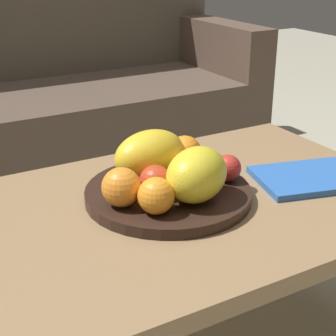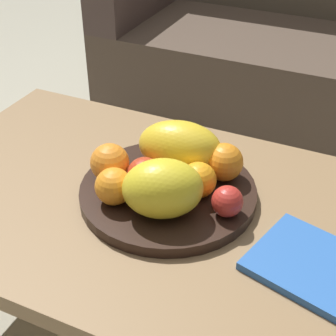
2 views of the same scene
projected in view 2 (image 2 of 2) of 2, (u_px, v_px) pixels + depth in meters
name	position (u px, v px, depth m)	size (l,w,h in m)	color
ground_plane	(159.00, 331.00, 1.33)	(8.00, 8.00, 0.00)	#ABA792
coffee_table	(157.00, 219.00, 1.11)	(1.13, 0.68, 0.42)	olive
couch	(327.00, 58.00, 2.02)	(1.70, 0.70, 0.90)	#4F4034
fruit_bowl	(168.00, 192.00, 1.10)	(0.37, 0.37, 0.03)	black
melon_large_front	(180.00, 147.00, 1.12)	(0.18, 0.11, 0.11)	yellow
melon_smaller_beside	(163.00, 188.00, 0.99)	(0.16, 0.12, 0.12)	yellow
orange_front	(110.00, 163.00, 1.10)	(0.08, 0.08, 0.08)	orange
orange_left	(198.00, 180.00, 1.05)	(0.07, 0.07, 0.07)	orange
orange_right	(224.00, 162.00, 1.10)	(0.08, 0.08, 0.08)	orange
orange_back	(114.00, 186.00, 1.03)	(0.08, 0.08, 0.08)	orange
apple_front	(228.00, 201.00, 1.01)	(0.06, 0.06, 0.06)	red
apple_right	(144.00, 174.00, 1.07)	(0.07, 0.07, 0.07)	#B6381E
banana_bunch	(184.00, 159.00, 1.13)	(0.17, 0.15, 0.06)	yellow
magazine	(323.00, 270.00, 0.92)	(0.25, 0.18, 0.02)	blue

